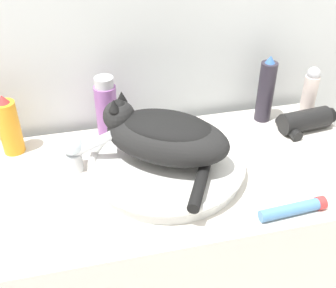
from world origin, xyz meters
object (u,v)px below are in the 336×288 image
at_px(hairspray_can_black, 266,91).
at_px(faucet, 77,150).
at_px(mouthwash_bottle, 107,111).
at_px(cream_tube, 294,209).
at_px(hair_dryer, 304,121).
at_px(cat, 164,135).
at_px(spray_bottle_trigger, 9,126).
at_px(deodorant_stick, 310,91).

bearing_deg(hairspray_can_black, faucet, -167.34).
height_order(hairspray_can_black, mouthwash_bottle, hairspray_can_black).
distance_m(cream_tube, hair_dryer, 0.37).
distance_m(faucet, hairspray_can_black, 0.58).
xyz_separation_m(cat, spray_bottle_trigger, (-0.38, 0.19, -0.04)).
height_order(spray_bottle_trigger, hair_dryer, spray_bottle_trigger).
height_order(deodorant_stick, spray_bottle_trigger, spray_bottle_trigger).
relative_size(deodorant_stick, mouthwash_bottle, 0.81).
relative_size(mouthwash_bottle, hair_dryer, 1.12).
height_order(deodorant_stick, hair_dryer, deodorant_stick).
height_order(cat, spray_bottle_trigger, cat).
distance_m(mouthwash_bottle, cream_tube, 0.56).
distance_m(spray_bottle_trigger, cream_tube, 0.76).
distance_m(cat, spray_bottle_trigger, 0.43).
height_order(hairspray_can_black, cream_tube, hairspray_can_black).
bearing_deg(hair_dryer, hairspray_can_black, 131.34).
height_order(cream_tube, hair_dryer, hair_dryer).
distance_m(deodorant_stick, hair_dryer, 0.11).
bearing_deg(hairspray_can_black, cat, -152.44).
bearing_deg(cream_tube, faucet, 149.36).
bearing_deg(mouthwash_bottle, deodorant_stick, -0.00).
bearing_deg(spray_bottle_trigger, hair_dryer, -5.91).
bearing_deg(deodorant_stick, faucet, -169.91).
xyz_separation_m(hairspray_can_black, spray_bottle_trigger, (-0.74, 0.00, -0.02)).
xyz_separation_m(cat, deodorant_stick, (0.50, 0.19, -0.04)).
bearing_deg(deodorant_stick, hair_dryer, -123.22).
bearing_deg(spray_bottle_trigger, cream_tube, -32.37).
relative_size(cat, hair_dryer, 2.14).
relative_size(cat, cream_tube, 2.26).
distance_m(hairspray_can_black, hair_dryer, 0.14).
xyz_separation_m(faucet, mouthwash_bottle, (0.09, 0.13, 0.03)).
relative_size(cat, faucet, 2.70).
bearing_deg(cream_tube, cat, 139.25).
relative_size(cat, spray_bottle_trigger, 2.14).
relative_size(faucet, spray_bottle_trigger, 0.79).
bearing_deg(cat, deodorant_stick, -127.28).
bearing_deg(deodorant_stick, hairspray_can_black, 180.00).
distance_m(faucet, cream_tube, 0.55).
bearing_deg(spray_bottle_trigger, mouthwash_bottle, 0.00).
relative_size(spray_bottle_trigger, mouthwash_bottle, 0.90).
relative_size(hairspray_can_black, cream_tube, 1.27).
relative_size(cat, mouthwash_bottle, 1.91).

